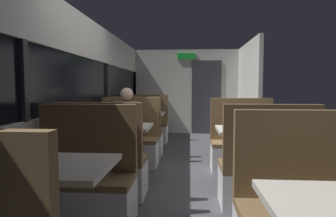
{
  "coord_description": "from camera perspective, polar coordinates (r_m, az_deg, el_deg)",
  "views": [
    {
      "loc": [
        0.09,
        -4.02,
        1.26
      ],
      "look_at": [
        -0.37,
        2.35,
        0.81
      ],
      "focal_mm": 31.73,
      "sensor_mm": 36.0,
      "label": 1
    }
  ],
  "objects": [
    {
      "name": "carriage_window_panel_left",
      "position": [
        4.31,
        -16.78,
        1.81
      ],
      "size": [
        0.09,
        8.48,
        2.3
      ],
      "color": "beige",
      "rests_on": "ground_plane"
    },
    {
      "name": "bench_mid_window_facing_end",
      "position": [
        3.58,
        -12.2,
        -11.19
      ],
      "size": [
        0.95,
        0.5,
        1.1
      ],
      "color": "silver",
      "rests_on": "ground_plane"
    },
    {
      "name": "bench_near_window_facing_entry",
      "position": [
        2.96,
        -16.0,
        -14.49
      ],
      "size": [
        0.95,
        0.5,
        1.1
      ],
      "color": "silver",
      "rests_on": "ground_plane"
    },
    {
      "name": "dining_table_mid_window",
      "position": [
        4.17,
        -9.56,
        -4.6
      ],
      "size": [
        0.9,
        0.7,
        0.74
      ],
      "color": "#9E9EA3",
      "rests_on": "ground_plane"
    },
    {
      "name": "bench_far_window_facing_entry",
      "position": [
        6.92,
        -4.07,
        -3.75
      ],
      "size": [
        0.95,
        0.5,
        1.1
      ],
      "color": "silver",
      "rests_on": "ground_plane"
    },
    {
      "name": "bench_mid_window_facing_entry",
      "position": [
        4.9,
        -7.56,
        -6.99
      ],
      "size": [
        0.95,
        0.5,
        1.1
      ],
      "color": "silver",
      "rests_on": "ground_plane"
    },
    {
      "name": "seated_passenger",
      "position": [
        4.79,
        -7.76,
        -4.7
      ],
      "size": [
        0.47,
        0.55,
        1.26
      ],
      "color": "#26262D",
      "rests_on": "ground_plane"
    },
    {
      "name": "coffee_cup_primary",
      "position": [
        4.02,
        17.21,
        -2.96
      ],
      "size": [
        0.07,
        0.07,
        0.09
      ],
      "color": "#26598C",
      "rests_on": "dining_table_rear_aisle"
    },
    {
      "name": "bench_far_window_facing_end",
      "position": [
        5.55,
        -6.14,
        -5.68
      ],
      "size": [
        0.95,
        0.5,
        1.1
      ],
      "color": "silver",
      "rests_on": "ground_plane"
    },
    {
      "name": "dining_table_far_window",
      "position": [
        6.19,
        -5.01,
        -1.76
      ],
      "size": [
        0.9,
        0.7,
        0.74
      ],
      "color": "#9E9EA3",
      "rests_on": "ground_plane"
    },
    {
      "name": "dining_table_near_window",
      "position": [
        2.26,
        -22.41,
        -12.25
      ],
      "size": [
        0.9,
        0.7,
        0.74
      ],
      "color": "#9E9EA3",
      "rests_on": "ground_plane"
    },
    {
      "name": "carriage_end_bulkhead",
      "position": [
        8.22,
        3.95,
        3.14
      ],
      "size": [
        2.9,
        0.11,
        2.3
      ],
      "color": "beige",
      "rests_on": "ground_plane"
    },
    {
      "name": "bench_rear_aisle_facing_end",
      "position": [
        3.34,
        18.37,
        -12.38
      ],
      "size": [
        0.95,
        0.5,
        1.1
      ],
      "color": "silver",
      "rests_on": "ground_plane"
    },
    {
      "name": "dining_table_rear_aisle",
      "position": [
        3.94,
        15.97,
        -5.21
      ],
      "size": [
        0.9,
        0.7,
        0.74
      ],
      "color": "#9E9EA3",
      "rests_on": "ground_plane"
    },
    {
      "name": "bench_rear_aisle_facing_entry",
      "position": [
        4.67,
        14.13,
        -7.62
      ],
      "size": [
        0.95,
        0.5,
        1.1
      ],
      "color": "silver",
      "rests_on": "ground_plane"
    },
    {
      "name": "ground_plane",
      "position": [
        4.22,
        2.84,
        -13.51
      ],
      "size": [
        3.3,
        9.2,
        0.02
      ],
      "primitive_type": "cube",
      "color": "#423F44"
    },
    {
      "name": "coffee_cup_secondary",
      "position": [
        4.1,
        -9.71,
        -2.71
      ],
      "size": [
        0.07,
        0.07,
        0.09
      ],
      "color": "#26598C",
      "rests_on": "dining_table_mid_window"
    },
    {
      "name": "carriage_aisle_panel_right",
      "position": [
        7.16,
        15.14,
        2.99
      ],
      "size": [
        0.08,
        2.4,
        2.3
      ],
      "primitive_type": "cube",
      "color": "beige",
      "rests_on": "ground_plane"
    }
  ]
}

